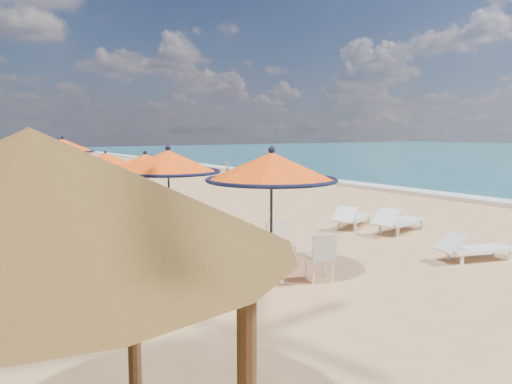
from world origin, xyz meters
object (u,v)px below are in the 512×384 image
Objects in this scene: lounger_near at (472,248)px; station_3 at (106,165)px; station_1 at (167,175)px; lounger_mid at (398,221)px; palapa at (32,193)px; station_0 at (272,183)px; lounger_far at (353,217)px; station_2 at (146,172)px; station_4 at (64,153)px.

station_3 is at bearing 127.34° from lounger_near.
lounger_mid is (6.27, -1.39, -1.49)m from station_1.
palapa is at bearing -165.45° from lounger_mid.
station_0 is 4.93m from lounger_near.
station_3 is at bearing 96.11° from lounger_far.
lounger_mid is (5.55, -4.56, -1.31)m from station_2.
station_2 is at bearing 138.28° from lounger_near.
lounger_far is (4.85, -7.67, -1.29)m from station_3.
lounger_far is 0.53× the size of palapa.
station_3 is 15.16m from palapa.
station_1 is 1.34× the size of lounger_near.
lounger_far is (-0.51, 1.24, -0.03)m from lounger_mid.
station_1 is at bearing 154.34° from lounger_mid.
station_4 is at bearing 91.82° from station_0.
station_3 is 1.13× the size of lounger_near.
station_2 is 11.06m from palapa.
palapa is (-9.77, -6.65, 2.08)m from lounger_far.
station_4 is 16.34m from lounger_near.
station_2 is (-0.01, 6.23, -0.21)m from station_0.
station_2 is 1.04× the size of lounger_mid.
station_3 is 1.07× the size of lounger_far.
station_0 is at bearing -176.37° from lounger_mid.
station_4 reaches higher than station_0.
station_1 is at bearing 59.46° from palapa.
station_3 reaches higher than lounger_far.
station_1 is 5.96m from lounger_far.
station_1 is 0.67× the size of palapa.
station_1 is 1.27× the size of lounger_far.
station_4 reaches higher than lounger_far.
lounger_far is 12.00m from palapa.
lounger_mid is (5.54, 1.67, -1.52)m from station_0.
station_2 is 8.00m from station_4.
station_4 is at bearing 99.63° from station_3.
palapa is at bearing -141.81° from station_0.
lounger_mid is 11.80m from palapa.
lounger_near is 9.80m from palapa.
lounger_far is (5.02, 2.91, -1.55)m from station_0.
palapa is at bearing -120.54° from station_1.
palapa is (-9.25, -2.46, 2.10)m from lounger_near.
lounger_near is 3.12m from lounger_mid.
station_2 reaches higher than station_3.
station_3 is 3.70m from station_4.
station_3 is 9.16m from lounger_far.
lounger_far reaches higher than lounger_near.
lounger_far is (5.47, -11.30, -1.59)m from station_4.
station_3 is at bearing 89.10° from station_0.
station_2 reaches higher than lounger_far.
palapa is (-4.30, -17.95, 0.49)m from station_4.
lounger_far is at bearing 30.13° from station_0.
station_0 is 10.58m from station_3.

